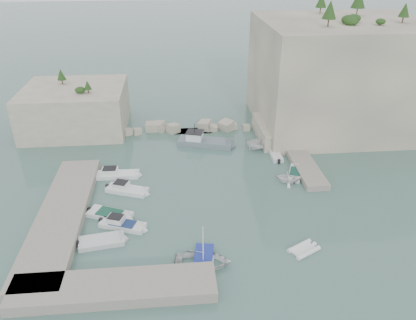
{
  "coord_description": "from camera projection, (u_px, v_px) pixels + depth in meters",
  "views": [
    {
      "loc": [
        -4.14,
        -39.23,
        27.26
      ],
      "look_at": [
        0.0,
        6.0,
        3.0
      ],
      "focal_mm": 35.0,
      "sensor_mm": 36.0,
      "label": 1
    }
  ],
  "objects": [
    {
      "name": "cliff_terrace",
      "position": [
        283.0,
        131.0,
        63.9
      ],
      "size": [
        8.0,
        10.0,
        2.5
      ],
      "primitive_type": "cube",
      "color": "beige",
      "rests_on": "ground"
    },
    {
      "name": "motorboat_a",
      "position": [
        117.0,
        177.0,
        53.74
      ],
      "size": [
        6.38,
        2.05,
        1.4
      ],
      "primitive_type": null,
      "rotation": [
        0.0,
        0.0,
        -0.03
      ],
      "color": "white",
      "rests_on": "ground"
    },
    {
      "name": "ground",
      "position": [
        213.0,
        206.0,
        47.63
      ],
      "size": [
        400.0,
        400.0,
        0.0
      ],
      "primitive_type": "plane",
      "color": "#4B7067",
      "rests_on": "ground"
    },
    {
      "name": "motorboat_e",
      "position": [
        102.0,
        243.0,
        41.76
      ],
      "size": [
        5.3,
        2.8,
        0.7
      ],
      "primitive_type": null,
      "rotation": [
        0.0,
        0.0,
        0.15
      ],
      "color": "silver",
      "rests_on": "ground"
    },
    {
      "name": "breakwater",
      "position": [
        193.0,
        127.0,
        66.54
      ],
      "size": [
        28.0,
        3.0,
        1.4
      ],
      "primitive_type": "cube",
      "color": "beige",
      "rests_on": "ground"
    },
    {
      "name": "outcrop_west",
      "position": [
        76.0,
        108.0,
        66.33
      ],
      "size": [
        16.0,
        14.0,
        7.0
      ],
      "primitive_type": "cube",
      "color": "beige",
      "rests_on": "ground"
    },
    {
      "name": "inflatable_dinghy",
      "position": [
        304.0,
        251.0,
        40.73
      ],
      "size": [
        3.66,
        2.97,
        0.44
      ],
      "primitive_type": null,
      "rotation": [
        0.0,
        0.0,
        0.49
      ],
      "color": "white",
      "rests_on": "ground"
    },
    {
      "name": "motorboat_b",
      "position": [
        127.0,
        192.0,
        50.41
      ],
      "size": [
        5.99,
        3.73,
        1.4
      ],
      "primitive_type": null,
      "rotation": [
        0.0,
        0.0,
        -0.36
      ],
      "color": "white",
      "rests_on": "ground"
    },
    {
      "name": "tender_east_a",
      "position": [
        288.0,
        182.0,
        52.45
      ],
      "size": [
        3.96,
        3.66,
        1.73
      ],
      "primitive_type": "imported",
      "rotation": [
        0.0,
        0.0,
        1.28
      ],
      "color": "white",
      "rests_on": "ground"
    },
    {
      "name": "cliff_east",
      "position": [
        340.0,
        75.0,
        65.68
      ],
      "size": [
        26.0,
        22.0,
        17.0
      ],
      "primitive_type": "cube",
      "color": "beige",
      "rests_on": "ground"
    },
    {
      "name": "quay_south",
      "position": [
        114.0,
        288.0,
        35.59
      ],
      "size": [
        18.0,
        4.0,
        1.1
      ],
      "primitive_type": "cube",
      "color": "#9E9689",
      "rests_on": "ground"
    },
    {
      "name": "work_boat",
      "position": [
        205.0,
        145.0,
        62.22
      ],
      "size": [
        9.5,
        5.11,
        2.2
      ],
      "primitive_type": null,
      "rotation": [
        0.0,
        0.0,
        -0.28
      ],
      "color": "slate",
      "rests_on": "ground"
    },
    {
      "name": "tender_east_c",
      "position": [
        275.0,
        157.0,
        58.79
      ],
      "size": [
        1.47,
        4.48,
        0.7
      ],
      "primitive_type": null,
      "rotation": [
        0.0,
        0.0,
        1.56
      ],
      "color": "silver",
      "rests_on": "ground"
    },
    {
      "name": "ledge_east",
      "position": [
        300.0,
        159.0,
        57.31
      ],
      "size": [
        3.0,
        16.0,
        0.8
      ],
      "primitive_type": "cube",
      "color": "#9E9689",
      "rests_on": "ground"
    },
    {
      "name": "quay_west",
      "position": [
        62.0,
        215.0,
        45.13
      ],
      "size": [
        5.0,
        24.0,
        1.1
      ],
      "primitive_type": "cube",
      "color": "#9E9689",
      "rests_on": "ground"
    },
    {
      "name": "rowboat",
      "position": [
        203.0,
        264.0,
        39.0
      ],
      "size": [
        5.95,
        4.66,
        1.12
      ],
      "primitive_type": "imported",
      "rotation": [
        0.0,
        0.0,
        1.41
      ],
      "color": "white",
      "rests_on": "ground"
    },
    {
      "name": "motorboat_c",
      "position": [
        110.0,
        216.0,
        45.87
      ],
      "size": [
        5.9,
        4.04,
        0.7
      ],
      "primitive_type": null,
      "rotation": [
        0.0,
        0.0,
        -0.4
      ],
      "color": "white",
      "rests_on": "ground"
    },
    {
      "name": "vegetation",
      "position": [
        313.0,
        13.0,
        62.05
      ],
      "size": [
        53.48,
        13.88,
        13.4
      ],
      "color": "#1E4219",
      "rests_on": "ground"
    },
    {
      "name": "tender_east_b",
      "position": [
        295.0,
        175.0,
        54.1
      ],
      "size": [
        3.19,
        4.94,
        0.7
      ],
      "primitive_type": null,
      "rotation": [
        0.0,
        0.0,
        1.2
      ],
      "color": "silver",
      "rests_on": "ground"
    },
    {
      "name": "motorboat_d",
      "position": [
        123.0,
        227.0,
        44.13
      ],
      "size": [
        5.78,
        3.48,
        1.4
      ],
      "primitive_type": null,
      "rotation": [
        0.0,
        0.0,
        -0.35
      ],
      "color": "silver",
      "rests_on": "ground"
    },
    {
      "name": "rowboat_mast",
      "position": [
        203.0,
        243.0,
        37.74
      ],
      "size": [
        0.1,
        0.1,
        4.2
      ],
      "primitive_type": "cylinder",
      "color": "white",
      "rests_on": "rowboat"
    },
    {
      "name": "tender_east_d",
      "position": [
        262.0,
        149.0,
        61.06
      ],
      "size": [
        5.21,
        2.89,
        1.9
      ],
      "primitive_type": "imported",
      "rotation": [
        0.0,
        0.0,
        1.79
      ],
      "color": "silver",
      "rests_on": "ground"
    }
  ]
}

